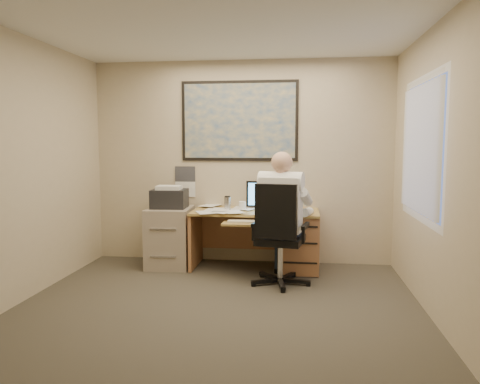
# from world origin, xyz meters

# --- Properties ---
(room_shell) EXTENTS (4.00, 4.50, 2.70)m
(room_shell) POSITION_xyz_m (0.00, 0.00, 1.35)
(room_shell) COLOR #3D392F
(room_shell) RESTS_ON ground
(desk) EXTENTS (1.60, 0.97, 1.11)m
(desk) POSITION_xyz_m (0.56, 1.90, 0.44)
(desk) COLOR tan
(desk) RESTS_ON ground
(world_map) EXTENTS (1.56, 0.03, 1.06)m
(world_map) POSITION_xyz_m (-0.02, 2.23, 1.90)
(world_map) COLOR #1E4C93
(world_map) RESTS_ON room_shell
(wall_calendar) EXTENTS (0.28, 0.01, 0.42)m
(wall_calendar) POSITION_xyz_m (-0.77, 2.24, 1.08)
(wall_calendar) COLOR white
(wall_calendar) RESTS_ON room_shell
(window_blinds) EXTENTS (0.06, 1.40, 1.30)m
(window_blinds) POSITION_xyz_m (1.97, 0.80, 1.55)
(window_blinds) COLOR beige
(window_blinds) RESTS_ON room_shell
(filing_cabinet) EXTENTS (0.58, 0.68, 1.06)m
(filing_cabinet) POSITION_xyz_m (-0.89, 1.87, 0.46)
(filing_cabinet) COLOR #A49684
(filing_cabinet) RESTS_ON ground
(office_chair) EXTENTS (0.81, 0.81, 1.17)m
(office_chair) POSITION_xyz_m (0.59, 1.20, 0.34)
(office_chair) COLOR black
(office_chair) RESTS_ON ground
(person) EXTENTS (0.82, 1.02, 1.51)m
(person) POSITION_xyz_m (0.58, 1.28, 0.76)
(person) COLOR white
(person) RESTS_ON office_chair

